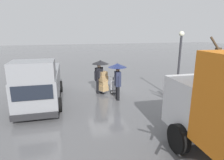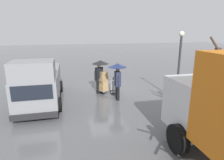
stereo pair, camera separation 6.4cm
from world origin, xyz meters
name	(u,v)px [view 1 (the left image)]	position (x,y,z in m)	size (l,w,h in m)	color
ground_plane	(107,91)	(0.00, 0.00, 0.00)	(90.00, 90.00, 0.00)	#5B5B5E
slush_patch_near_cluster	(37,102)	(4.28, 0.95, 0.00)	(2.29, 2.29, 0.01)	silver
cargo_van_parked_right	(40,83)	(4.01, 1.26, 1.18)	(2.25, 5.37, 2.60)	gray
shopping_cart_vendor	(114,84)	(-0.34, 0.49, 0.57)	(0.70, 0.91, 1.04)	#B2B2B7
hand_dolly_boxes	(103,82)	(0.40, 0.49, 0.78)	(0.76, 0.85, 1.44)	#515156
pedestrian_pink_side	(117,73)	(-0.20, 1.67, 1.58)	(1.04, 1.04, 2.15)	black
pedestrian_black_side	(100,69)	(0.55, 0.33, 1.57)	(1.04, 1.04, 2.15)	black
bare_tree_near	(214,84)	(-3.12, 5.60, 1.80)	(1.20, 1.19, 3.68)	#423323
street_lamp	(179,59)	(-3.46, 2.60, 2.37)	(0.28, 0.28, 3.86)	#2D2D33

